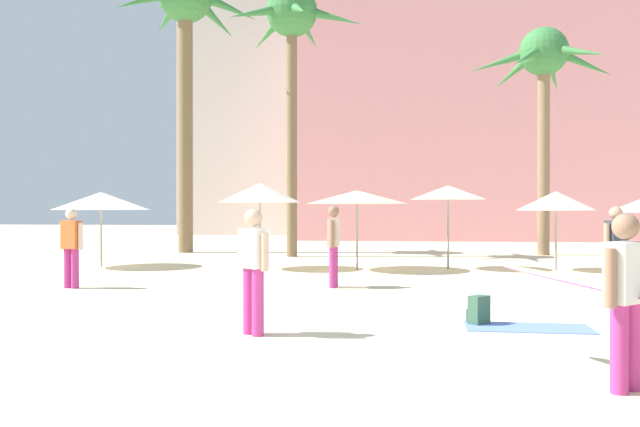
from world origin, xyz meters
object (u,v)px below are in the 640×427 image
object	(u,v)px
backpack	(478,311)
cafe_umbrella_3	(260,193)
person_mid_center	(616,248)
beach_towel	(528,328)
person_mid_left	(334,243)
cafe_umbrella_1	(556,201)
cafe_umbrella_4	(448,193)
person_mid_right	(253,266)
palm_tree_left	(292,30)
palm_tree_center	(186,23)
cafe_umbrella_0	(357,197)
person_near_right	(71,244)
palm_tree_far_left	(543,70)
cafe_umbrella_5	(101,201)
person_near_left	(621,292)

from	to	relation	value
backpack	cafe_umbrella_3	bearing A→B (deg)	-15.69
person_mid_center	beach_towel	bearing A→B (deg)	113.80
backpack	person_mid_left	bearing A→B (deg)	-15.95
cafe_umbrella_1	beach_towel	world-z (taller)	cafe_umbrella_1
cafe_umbrella_4	beach_towel	world-z (taller)	cafe_umbrella_4
cafe_umbrella_3	person_mid_right	world-z (taller)	cafe_umbrella_3
person_mid_left	cafe_umbrella_1	bearing A→B (deg)	41.29
cafe_umbrella_4	person_mid_right	world-z (taller)	cafe_umbrella_4
cafe_umbrella_1	palm_tree_left	bearing A→B (deg)	150.71
backpack	person_mid_right	xyz separation A→B (m)	(-3.06, -1.17, 0.72)
palm_tree_center	cafe_umbrella_0	bearing A→B (deg)	-43.61
person_mid_center	backpack	bearing A→B (deg)	104.88
person_mid_center	person_near_right	world-z (taller)	person_mid_center
palm_tree_far_left	palm_tree_left	bearing A→B (deg)	-167.89
cafe_umbrella_1	cafe_umbrella_4	bearing A→B (deg)	175.93
person_mid_center	palm_tree_far_left	bearing A→B (deg)	-38.62
cafe_umbrella_5	person_mid_center	bearing A→B (deg)	-22.95
backpack	person_near_left	size ratio (longest dim) A/B	0.18
cafe_umbrella_4	backpack	distance (m)	9.25
person_near_right	person_mid_center	bearing A→B (deg)	105.48
palm_tree_left	cafe_umbrella_0	distance (m)	8.11
cafe_umbrella_0	cafe_umbrella_3	bearing A→B (deg)	179.52
palm_tree_left	person_mid_center	bearing A→B (deg)	-52.36
palm_tree_left	cafe_umbrella_1	size ratio (longest dim) A/B	4.40
person_mid_right	person_near_right	bearing A→B (deg)	-91.25
cafe_umbrella_1	person_mid_center	bearing A→B (deg)	-91.70
cafe_umbrella_0	beach_towel	distance (m)	9.33
palm_tree_far_left	beach_towel	world-z (taller)	palm_tree_far_left
person_mid_right	person_mid_left	bearing A→B (deg)	-143.29
palm_tree_left	backpack	bearing A→B (deg)	-69.83
palm_tree_left	person_near_right	distance (m)	12.43
palm_tree_center	person_near_left	xyz separation A→B (m)	(10.20, -18.42, -7.89)
palm_tree_far_left	beach_towel	bearing A→B (deg)	-102.33
beach_towel	person_mid_right	bearing A→B (deg)	-165.56
backpack	beach_towel	bearing A→B (deg)	-154.49
cafe_umbrella_4	person_mid_center	distance (m)	6.52
palm_tree_center	person_mid_left	xyz separation A→B (m)	(6.75, -10.76, -7.83)
palm_tree_left	cafe_umbrella_1	bearing A→B (deg)	-29.29
cafe_umbrella_4	person_mid_center	bearing A→B (deg)	-65.28
beach_towel	cafe_umbrella_1	bearing A→B (deg)	75.17
person_near_left	person_mid_center	xyz separation A→B (m)	(1.97, 6.57, 0.05)
palm_tree_far_left	person_mid_center	world-z (taller)	palm_tree_far_left
person_mid_right	person_mid_left	xyz separation A→B (m)	(0.53, 5.49, 0.04)
person_mid_left	person_near_right	distance (m)	5.54
palm_tree_center	beach_towel	size ratio (longest dim) A/B	6.32
cafe_umbrella_0	cafe_umbrella_5	distance (m)	7.39
person_mid_right	person_mid_left	world-z (taller)	person_mid_left
person_near_right	palm_tree_left	bearing A→B (deg)	179.31
cafe_umbrella_3	person_near_left	xyz separation A→B (m)	(5.92, -11.79, -1.23)
cafe_umbrella_0	cafe_umbrella_4	distance (m)	2.58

